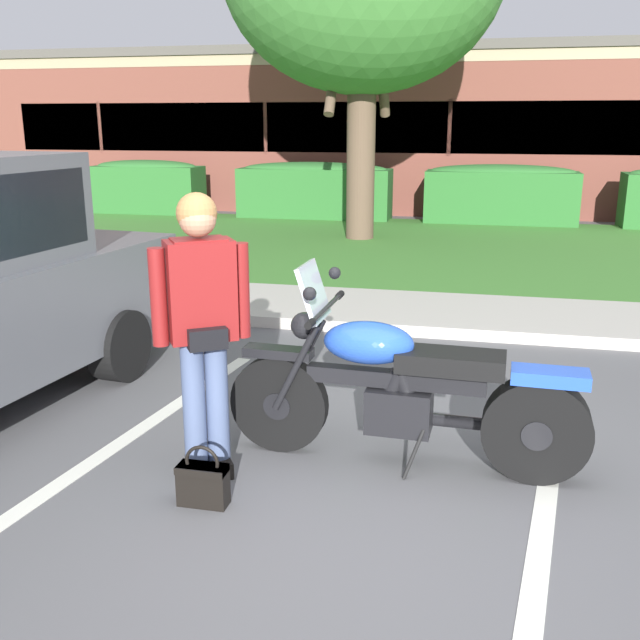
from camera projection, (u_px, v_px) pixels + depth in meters
ground_plane at (358, 511)px, 3.99m from camera, size 140.00×140.00×0.00m
curb_strip at (417, 329)px, 7.26m from camera, size 60.00×0.20×0.12m
concrete_walk at (424, 310)px, 8.06m from camera, size 60.00×1.50×0.08m
grass_lawn at (445, 249)px, 11.99m from camera, size 60.00×6.86×0.06m
stall_stripe_0 at (91, 462)px, 4.55m from camera, size 0.70×4.38×0.01m
stall_stripe_1 at (544, 513)px, 3.96m from camera, size 0.70×4.38×0.01m
motorcycle at (416, 392)px, 4.40m from camera, size 2.24×0.82×1.26m
rider_person at (202, 317)px, 4.16m from camera, size 0.49×0.41×1.70m
handbag at (203, 481)px, 4.02m from camera, size 0.28×0.13×0.36m
hedge_left at (147, 186)px, 16.38m from camera, size 2.50×0.90×1.24m
hedge_center_left at (315, 190)px, 15.55m from camera, size 3.29×0.90×1.24m
hedge_center_right at (501, 194)px, 14.72m from camera, size 3.04×0.90×1.24m
brick_building at (459, 129)px, 21.03m from camera, size 24.76×11.62×3.74m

